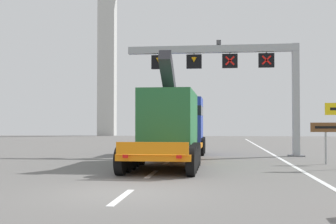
{
  "coord_description": "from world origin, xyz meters",
  "views": [
    {
      "loc": [
        2.71,
        -12.07,
        2.0
      ],
      "look_at": [
        -0.07,
        11.78,
        2.64
      ],
      "focal_mm": 45.85,
      "sensor_mm": 36.0,
      "label": 1
    }
  ],
  "objects_px": {
    "overhead_lane_gantry": "(235,67)",
    "tourist_info_sign_brown": "(326,133)",
    "bridge_pylon_distant": "(107,14)",
    "heavy_haul_truck_orange": "(175,124)"
  },
  "relations": [
    {
      "from": "overhead_lane_gantry",
      "to": "tourist_info_sign_brown",
      "type": "distance_m",
      "value": 7.71
    },
    {
      "from": "heavy_haul_truck_orange",
      "to": "tourist_info_sign_brown",
      "type": "distance_m",
      "value": 7.8
    },
    {
      "from": "overhead_lane_gantry",
      "to": "bridge_pylon_distant",
      "type": "height_order",
      "value": "bridge_pylon_distant"
    },
    {
      "from": "overhead_lane_gantry",
      "to": "tourist_info_sign_brown",
      "type": "bearing_deg",
      "value": -50.63
    },
    {
      "from": "tourist_info_sign_brown",
      "to": "bridge_pylon_distant",
      "type": "height_order",
      "value": "bridge_pylon_distant"
    },
    {
      "from": "heavy_haul_truck_orange",
      "to": "bridge_pylon_distant",
      "type": "xyz_separation_m",
      "value": [
        -15.79,
        45.18,
        18.1
      ]
    },
    {
      "from": "heavy_haul_truck_orange",
      "to": "tourist_info_sign_brown",
      "type": "bearing_deg",
      "value": -13.68
    },
    {
      "from": "overhead_lane_gantry",
      "to": "heavy_haul_truck_orange",
      "type": "bearing_deg",
      "value": -135.92
    },
    {
      "from": "bridge_pylon_distant",
      "to": "overhead_lane_gantry",
      "type": "bearing_deg",
      "value": -65.44
    },
    {
      "from": "overhead_lane_gantry",
      "to": "bridge_pylon_distant",
      "type": "bearing_deg",
      "value": 114.56
    }
  ]
}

